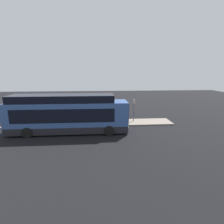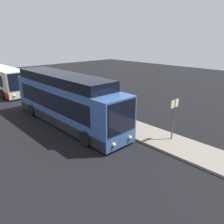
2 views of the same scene
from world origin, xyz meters
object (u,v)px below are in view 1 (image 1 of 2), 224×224
object	(u,v)px
passenger_boarding	(106,114)
passenger_waiting	(92,117)
passenger_with_bags	(99,113)
sign_post	(134,107)
suitcase	(96,118)
bus_lead	(67,116)

from	to	relation	value
passenger_boarding	passenger_waiting	bearing A→B (deg)	-42.32
passenger_with_bags	sign_post	distance (m)	4.43
passenger_boarding	passenger_waiting	distance (m)	1.87
passenger_with_bags	sign_post	size ratio (longest dim) A/B	0.64
passenger_boarding	sign_post	size ratio (longest dim) A/B	0.64
passenger_with_bags	suitcase	distance (m)	0.87
bus_lead	passenger_waiting	xyz separation A→B (m)	(2.38, 2.26, -0.83)
passenger_waiting	suitcase	bearing A→B (deg)	4.56
passenger_with_bags	sign_post	xyz separation A→B (m)	(4.35, -0.24, 0.80)
bus_lead	suitcase	distance (m)	5.03
suitcase	passenger_boarding	bearing A→B (deg)	-35.82
suitcase	sign_post	xyz separation A→B (m)	(4.78, -0.65, 1.44)
passenger_waiting	passenger_with_bags	world-z (taller)	passenger_with_bags
bus_lead	passenger_boarding	bearing A→B (deg)	36.84
passenger_with_bags	suitcase	xyz separation A→B (m)	(-0.43, 0.41, -0.64)
passenger_waiting	passenger_with_bags	size ratio (longest dim) A/B	0.89
passenger_boarding	passenger_with_bags	bearing A→B (deg)	-98.57
bus_lead	passenger_with_bags	bearing A→B (deg)	47.85
bus_lead	sign_post	size ratio (longest dim) A/B	4.45
passenger_boarding	passenger_waiting	world-z (taller)	passenger_boarding
passenger_with_bags	bus_lead	bearing A→B (deg)	4.04
bus_lead	passenger_boarding	xyz separation A→B (m)	(4.07, 3.05, -0.70)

